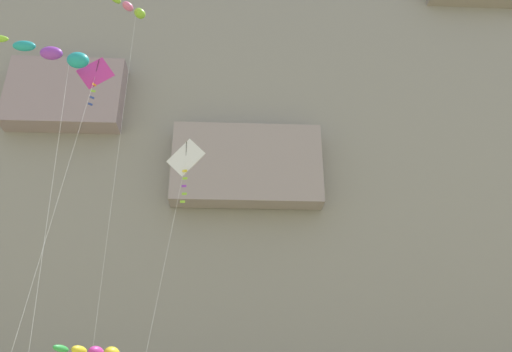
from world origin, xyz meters
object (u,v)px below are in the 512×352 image
(kite_windsock_low_left, at_px, (129,8))
(kite_diamond_far_left, at_px, (94,80))
(kite_diamond_upper_right, at_px, (185,162))
(kite_windsock_near_cliff, at_px, (97,352))
(kite_windsock_low_right, at_px, (54,54))

(kite_windsock_low_left, distance_m, kite_diamond_far_left, 15.20)
(kite_diamond_upper_right, relative_size, kite_windsock_near_cliff, 2.55)
(kite_windsock_low_right, bearing_deg, kite_diamond_far_left, 36.18)
(kite_windsock_near_cliff, bearing_deg, kite_diamond_upper_right, -32.56)
(kite_diamond_upper_right, height_order, kite_windsock_low_right, kite_windsock_low_right)
(kite_windsock_low_left, height_order, kite_windsock_low_right, kite_windsock_low_left)
(kite_windsock_low_right, bearing_deg, kite_windsock_low_left, 82.00)
(kite_windsock_low_left, height_order, kite_diamond_far_left, kite_windsock_low_left)
(kite_windsock_low_left, height_order, kite_diamond_upper_right, kite_windsock_low_left)
(kite_windsock_near_cliff, relative_size, kite_diamond_far_left, 0.33)
(kite_windsock_low_left, xyz_separation_m, kite_windsock_low_right, (-1.30, -9.28, -12.35))
(kite_diamond_far_left, bearing_deg, kite_windsock_low_left, 94.99)
(kite_diamond_upper_right, distance_m, kite_windsock_near_cliff, 12.06)
(kite_windsock_low_right, distance_m, kite_diamond_far_left, 2.55)
(kite_windsock_low_right, xyz_separation_m, kite_windsock_near_cliff, (2.73, 7.47, -15.13))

